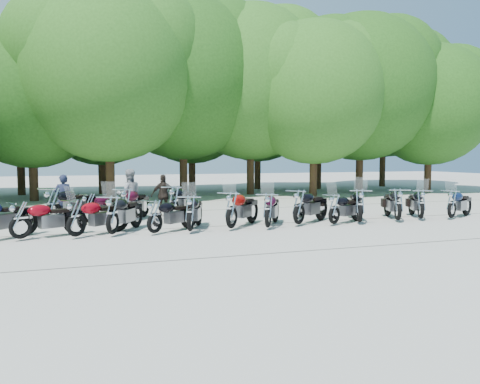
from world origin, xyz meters
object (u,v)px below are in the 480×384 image
object	(u,v)px
rider_1	(129,195)
motorcycle_5	(190,212)
motorcycle_10	(360,204)
motorcycle_13	(452,203)
motorcycle_7	(268,209)
motorcycle_8	(299,206)
motorcycle_3	(112,213)
motorcycle_15	(90,207)
motorcycle_2	(76,217)
motorcycle_16	(126,203)
motorcycle_11	(398,203)
motorcycle_17	(174,201)
rider_0	(63,198)
motorcycle_6	(232,208)
motorcycle_12	(421,203)
motorcycle_9	(334,208)
rider_2	(164,195)
motorcycle_14	(53,204)
motorcycle_4	(155,215)
motorcycle_1	(20,219)

from	to	relation	value
rider_1	motorcycle_5	bearing A→B (deg)	106.73
motorcycle_10	motorcycle_13	distance (m)	3.79
motorcycle_7	motorcycle_13	size ratio (longest dim) A/B	1.06
motorcycle_8	motorcycle_3	bearing A→B (deg)	53.36
motorcycle_3	motorcycle_15	size ratio (longest dim) A/B	1.13
motorcycle_2	motorcycle_16	size ratio (longest dim) A/B	0.91
motorcycle_3	motorcycle_11	distance (m)	9.51
motorcycle_17	rider_0	distance (m)	3.84
motorcycle_6	rider_0	xyz separation A→B (m)	(-4.95, 3.76, 0.14)
motorcycle_12	motorcycle_2	bearing A→B (deg)	28.10
motorcycle_8	motorcycle_9	distance (m)	1.18
motorcycle_7	rider_2	world-z (taller)	rider_2
motorcycle_8	rider_2	size ratio (longest dim) A/B	1.51
rider_1	motorcycle_14	bearing A→B (deg)	9.06
motorcycle_9	motorcycle_15	xyz separation A→B (m)	(-7.57, 2.91, -0.00)
motorcycle_2	motorcycle_5	size ratio (longest dim) A/B	0.96
motorcycle_16	rider_0	bearing A→B (deg)	-1.35
motorcycle_4	motorcycle_9	distance (m)	5.83
motorcycle_1	motorcycle_11	bearing A→B (deg)	-117.52
motorcycle_1	motorcycle_6	size ratio (longest dim) A/B	0.89
motorcycle_7	motorcycle_16	size ratio (longest dim) A/B	0.95
motorcycle_5	motorcycle_6	size ratio (longest dim) A/B	0.94
motorcycle_4	motorcycle_14	xyz separation A→B (m)	(-2.88, 2.88, 0.13)
motorcycle_6	motorcycle_4	bearing A→B (deg)	44.03
motorcycle_1	motorcycle_2	bearing A→B (deg)	-121.36
motorcycle_6	motorcycle_14	bearing A→B (deg)	13.60
motorcycle_7	motorcycle_9	world-z (taller)	motorcycle_7
rider_1	rider_2	distance (m)	1.53
motorcycle_12	motorcycle_15	world-z (taller)	motorcycle_12
motorcycle_13	motorcycle_16	world-z (taller)	motorcycle_16
motorcycle_3	motorcycle_17	distance (m)	3.41
motorcycle_3	motorcycle_8	world-z (taller)	motorcycle_8
motorcycle_2	motorcycle_4	world-z (taller)	motorcycle_2
motorcycle_3	motorcycle_10	world-z (taller)	motorcycle_10
motorcycle_5	motorcycle_15	xyz separation A→B (m)	(-2.78, 2.89, -0.05)
motorcycle_9	motorcycle_7	bearing A→B (deg)	63.12
motorcycle_3	motorcycle_11	size ratio (longest dim) A/B	1.00
motorcycle_5	rider_1	xyz separation A→B (m)	(-1.42, 3.54, 0.27)
motorcycle_10	motorcycle_5	bearing A→B (deg)	25.72
motorcycle_2	motorcycle_7	xyz separation A→B (m)	(5.62, -0.18, 0.03)
motorcycle_4	motorcycle_6	distance (m)	2.36
motorcycle_14	motorcycle_11	bearing A→B (deg)	-152.52
motorcycle_14	motorcycle_17	size ratio (longest dim) A/B	1.01
motorcycle_6	motorcycle_8	bearing A→B (deg)	-135.88
motorcycle_4	motorcycle_15	bearing A→B (deg)	-4.91
motorcycle_1	motorcycle_5	xyz separation A→B (m)	(4.59, -0.24, 0.03)
motorcycle_9	motorcycle_14	world-z (taller)	motorcycle_14
motorcycle_3	motorcycle_13	bearing A→B (deg)	-152.03
motorcycle_11	motorcycle_13	world-z (taller)	motorcycle_11
motorcycle_9	motorcycle_16	xyz separation A→B (m)	(-6.40, 2.80, 0.08)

